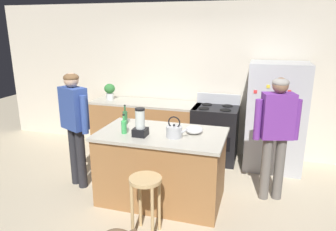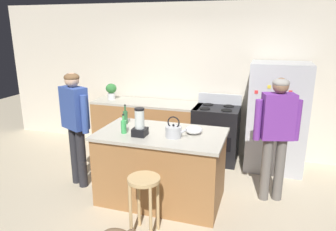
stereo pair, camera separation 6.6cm
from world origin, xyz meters
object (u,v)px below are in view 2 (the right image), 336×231
object	(u,v)px
bottle_soda	(124,126)
bottle_olive_oil	(125,117)
person_by_sink_right	(277,129)
bar_stool	(144,191)
kitchen_island	(161,166)
tea_kettle	(174,131)
potted_plant	(111,90)
mixing_bowl	(194,130)
refrigerator	(277,117)
person_by_island_left	(75,119)
blender_appliance	(140,124)
stove_range	(216,134)

from	to	relation	value
bottle_soda	bottle_olive_oil	xyz separation A→B (m)	(-0.16, 0.39, 0.01)
person_by_sink_right	bar_stool	xyz separation A→B (m)	(-1.36, -1.22, -0.47)
kitchen_island	tea_kettle	xyz separation A→B (m)	(0.20, -0.11, 0.55)
potted_plant	mixing_bowl	size ratio (longest dim) A/B	1.35
bottle_olive_oil	mixing_bowl	bearing A→B (deg)	-7.29
kitchen_island	refrigerator	size ratio (longest dim) A/B	0.94
person_by_island_left	blender_appliance	xyz separation A→B (m)	(1.08, -0.21, 0.09)
person_by_island_left	stove_range	bearing A→B (deg)	40.14
person_by_island_left	person_by_sink_right	size ratio (longest dim) A/B	1.00
refrigerator	stove_range	world-z (taller)	refrigerator
refrigerator	bottle_soda	world-z (taller)	refrigerator
kitchen_island	person_by_island_left	world-z (taller)	person_by_island_left
kitchen_island	refrigerator	bearing A→B (deg)	45.92
person_by_sink_right	mixing_bowl	world-z (taller)	person_by_sink_right
mixing_bowl	person_by_island_left	bearing A→B (deg)	-177.66
bottle_olive_oil	potted_plant	bearing A→B (deg)	124.45
stove_range	tea_kettle	xyz separation A→B (m)	(-0.28, -1.64, 0.54)
person_by_sink_right	blender_appliance	bearing A→B (deg)	-158.77
refrigerator	tea_kettle	distance (m)	2.04
stove_range	mixing_bowl	distance (m)	1.52
mixing_bowl	tea_kettle	bearing A→B (deg)	-135.29
potted_plant	stove_range	bearing A→B (deg)	-0.74
bottle_olive_oil	bar_stool	bearing A→B (deg)	-56.00
bar_stool	potted_plant	xyz separation A→B (m)	(-1.59, 2.33, 0.59)
stove_range	person_by_sink_right	size ratio (longest dim) A/B	0.68
potted_plant	bottle_soda	distance (m)	2.02
bottle_soda	mixing_bowl	size ratio (longest dim) A/B	1.15
person_by_sink_right	mixing_bowl	size ratio (longest dim) A/B	7.52
blender_appliance	bar_stool	bearing A→B (deg)	-64.31
kitchen_island	person_by_sink_right	xyz separation A→B (m)	(1.42, 0.44, 0.53)
kitchen_island	person_by_island_left	distance (m)	1.40
bar_stool	bottle_soda	distance (m)	0.95
person_by_sink_right	tea_kettle	xyz separation A→B (m)	(-1.22, -0.56, 0.02)
refrigerator	mixing_bowl	bearing A→B (deg)	-126.49
bar_stool	mixing_bowl	world-z (taller)	mixing_bowl
person_by_sink_right	potted_plant	distance (m)	3.14
bar_stool	bottle_olive_oil	world-z (taller)	bottle_olive_oil
person_by_island_left	refrigerator	bearing A→B (deg)	28.26
kitchen_island	bottle_olive_oil	xyz separation A→B (m)	(-0.61, 0.22, 0.58)
kitchen_island	bottle_soda	size ratio (longest dim) A/B	6.45
stove_range	mixing_bowl	size ratio (longest dim) A/B	5.10
potted_plant	person_by_sink_right	bearing A→B (deg)	-20.60
person_by_sink_right	bar_stool	world-z (taller)	person_by_sink_right
mixing_bowl	tea_kettle	xyz separation A→B (m)	(-0.21, -0.20, 0.03)
blender_appliance	potted_plant	bearing A→B (deg)	126.81
bottle_olive_oil	person_by_sink_right	bearing A→B (deg)	6.23
kitchen_island	tea_kettle	bearing A→B (deg)	-28.80
person_by_island_left	person_by_sink_right	bearing A→B (deg)	8.81
bar_stool	refrigerator	bearing A→B (deg)	58.70
bar_stool	mixing_bowl	xyz separation A→B (m)	(0.34, 0.87, 0.46)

